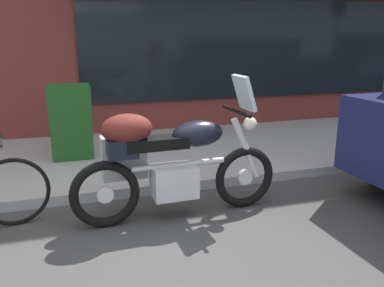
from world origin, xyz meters
name	(u,v)px	position (x,y,z in m)	size (l,w,h in m)	color
ground_plane	(168,259)	(0.00, 0.00, 0.00)	(80.00, 80.00, 0.00)	#3A3A3A
touring_motorcycle	(165,159)	(0.18, 0.80, 0.61)	(2.13, 0.64, 1.41)	black
sandwich_board_sign	(71,123)	(-0.68, 2.67, 0.64)	(0.55, 0.43, 1.04)	#1E511E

